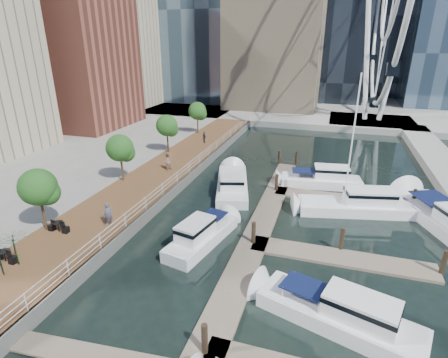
% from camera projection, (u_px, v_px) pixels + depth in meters
% --- Properties ---
extents(ground, '(520.00, 520.00, 0.00)m').
position_uv_depth(ground, '(166.00, 312.00, 18.89)').
color(ground, black).
rests_on(ground, ground).
extents(boardwalk, '(6.00, 60.00, 1.00)m').
position_uv_depth(boardwalk, '(151.00, 184.00, 34.54)').
color(boardwalk, brown).
rests_on(boardwalk, ground).
extents(seawall, '(0.25, 60.00, 1.00)m').
position_uv_depth(seawall, '(179.00, 188.00, 33.70)').
color(seawall, '#595954').
rests_on(seawall, ground).
extents(land_far, '(200.00, 114.00, 1.00)m').
position_uv_depth(land_far, '(311.00, 87.00, 109.31)').
color(land_far, gray).
rests_on(land_far, ground).
extents(pier, '(14.00, 12.00, 1.00)m').
position_uv_depth(pier, '(371.00, 123.00, 61.01)').
color(pier, gray).
rests_on(pier, ground).
extents(railing, '(0.10, 60.00, 1.05)m').
position_uv_depth(railing, '(177.00, 178.00, 33.35)').
color(railing, white).
rests_on(railing, boardwalk).
extents(floating_docks, '(16.00, 34.00, 2.60)m').
position_uv_depth(floating_docks, '(326.00, 236.00, 25.36)').
color(floating_docks, '#6D6051').
rests_on(floating_docks, ground).
extents(midrise_condos, '(19.00, 67.00, 28.00)m').
position_uv_depth(midrise_condos, '(23.00, 44.00, 47.14)').
color(midrise_condos, '#BCAD8E').
rests_on(midrise_condos, ground).
extents(street_trees, '(2.60, 42.60, 4.60)m').
position_uv_depth(street_trees, '(120.00, 148.00, 32.93)').
color(street_trees, '#3F2B1C').
rests_on(street_trees, ground).
extents(yacht_foreground, '(9.39, 5.01, 2.15)m').
position_uv_depth(yacht_foreground, '(337.00, 324.00, 18.07)').
color(yacht_foreground, white).
rests_on(yacht_foreground, ground).
extents(pedestrian_near, '(0.77, 0.72, 1.76)m').
position_uv_depth(pedestrian_near, '(108.00, 214.00, 25.50)').
color(pedestrian_near, '#484B61').
rests_on(pedestrian_near, boardwalk).
extents(pedestrian_mid, '(1.09, 1.14, 1.86)m').
position_uv_depth(pedestrian_mid, '(167.00, 161.00, 36.72)').
color(pedestrian_mid, gray).
rests_on(pedestrian_mid, boardwalk).
extents(pedestrian_far, '(0.90, 0.83, 1.48)m').
position_uv_depth(pedestrian_far, '(204.00, 137.00, 46.84)').
color(pedestrian_far, '#343841').
rests_on(pedestrian_far, boardwalk).
extents(moored_yachts, '(25.64, 29.47, 11.50)m').
position_uv_depth(moored_yachts, '(343.00, 222.00, 28.33)').
color(moored_yachts, white).
rests_on(moored_yachts, ground).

